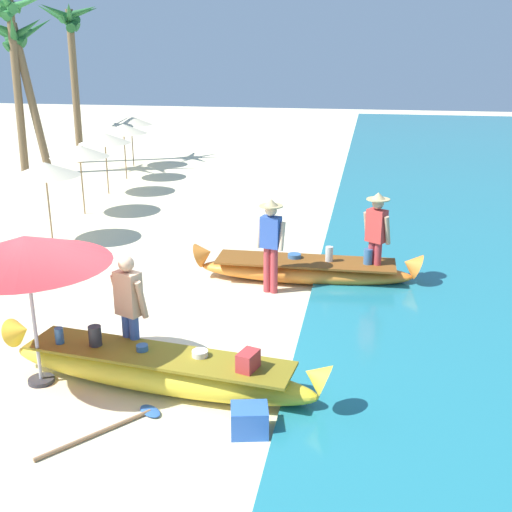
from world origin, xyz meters
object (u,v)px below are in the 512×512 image
(palm_tree_leaning_seaward, at_px, (70,33))
(paddle, at_px, (116,425))
(boat_orange_midground, at_px, (305,270))
(patio_umbrella_large, at_px, (25,251))
(boat_yellow_foreground, at_px, (158,370))
(palm_tree_mid_cluster, at_px, (18,48))
(person_vendor_hatted, at_px, (271,239))
(person_vendor_assistant, at_px, (376,233))
(cooler_box, at_px, (249,420))
(person_tourist_customer, at_px, (129,307))
(palm_tree_tall_inland, at_px, (13,30))

(palm_tree_leaning_seaward, bearing_deg, paddle, -63.69)
(boat_orange_midground, height_order, patio_umbrella_large, patio_umbrella_large)
(palm_tree_leaning_seaward, bearing_deg, patio_umbrella_large, -66.65)
(boat_yellow_foreground, bearing_deg, palm_tree_leaning_seaward, 118.28)
(palm_tree_leaning_seaward, bearing_deg, boat_yellow_foreground, -61.72)
(boat_orange_midground, height_order, palm_tree_mid_cluster, palm_tree_mid_cluster)
(person_vendor_hatted, bearing_deg, palm_tree_leaning_seaward, 127.80)
(person_vendor_assistant, relative_size, palm_tree_leaning_seaward, 0.31)
(person_vendor_hatted, relative_size, person_vendor_assistant, 0.97)
(person_vendor_assistant, distance_m, cooler_box, 5.54)
(palm_tree_mid_cluster, distance_m, paddle, 17.99)
(palm_tree_mid_cluster, relative_size, paddle, 3.95)
(patio_umbrella_large, height_order, cooler_box, patio_umbrella_large)
(boat_orange_midground, distance_m, person_tourist_customer, 4.59)
(person_vendor_assistant, height_order, paddle, person_vendor_assistant)
(palm_tree_mid_cluster, height_order, paddle, palm_tree_mid_cluster)
(person_vendor_hatted, relative_size, person_tourist_customer, 1.04)
(person_vendor_assistant, height_order, palm_tree_tall_inland, palm_tree_tall_inland)
(person_vendor_hatted, bearing_deg, person_vendor_assistant, 19.71)
(person_vendor_assistant, xyz_separation_m, palm_tree_mid_cluster, (-12.40, 9.30, 3.30))
(patio_umbrella_large, height_order, paddle, patio_umbrella_large)
(person_tourist_customer, height_order, paddle, person_tourist_customer)
(palm_tree_leaning_seaward, bearing_deg, person_tourist_customer, -62.58)
(palm_tree_tall_inland, bearing_deg, paddle, -57.44)
(person_tourist_customer, distance_m, palm_tree_mid_cluster, 16.47)
(person_tourist_customer, xyz_separation_m, palm_tree_mid_cluster, (-9.02, 13.37, 3.39))
(paddle, bearing_deg, boat_orange_midground, 72.14)
(palm_tree_leaning_seaward, bearing_deg, person_vendor_hatted, -52.20)
(boat_yellow_foreground, distance_m, palm_tree_leaning_seaward, 19.08)
(person_vendor_assistant, bearing_deg, palm_tree_mid_cluster, 143.12)
(boat_orange_midground, distance_m, person_vendor_hatted, 1.19)
(person_tourist_customer, relative_size, cooler_box, 3.90)
(cooler_box, bearing_deg, person_vendor_assistant, 61.92)
(person_vendor_hatted, relative_size, cooler_box, 4.05)
(palm_tree_mid_cluster, xyz_separation_m, cooler_box, (10.96, -14.58, -4.20))
(boat_orange_midground, relative_size, palm_tree_mid_cluster, 0.81)
(person_vendor_hatted, bearing_deg, patio_umbrella_large, -123.67)
(boat_orange_midground, xyz_separation_m, palm_tree_leaning_seaward, (-10.29, 11.85, 4.64))
(boat_orange_midground, bearing_deg, palm_tree_leaning_seaward, 130.99)
(boat_yellow_foreground, distance_m, cooler_box, 1.62)
(boat_orange_midground, relative_size, person_vendor_assistant, 2.42)
(patio_umbrella_large, bearing_deg, boat_orange_midground, 55.06)
(person_vendor_hatted, distance_m, person_tourist_customer, 3.68)
(boat_orange_midground, bearing_deg, boat_yellow_foreground, -108.83)
(boat_orange_midground, relative_size, person_vendor_hatted, 2.49)
(boat_yellow_foreground, distance_m, patio_umbrella_large, 2.35)
(person_vendor_assistant, xyz_separation_m, palm_tree_tall_inland, (-12.40, 9.14, 3.87))
(palm_tree_mid_cluster, bearing_deg, person_vendor_hatted, -43.64)
(person_tourist_customer, relative_size, palm_tree_leaning_seaward, 0.29)
(boat_yellow_foreground, height_order, cooler_box, boat_yellow_foreground)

